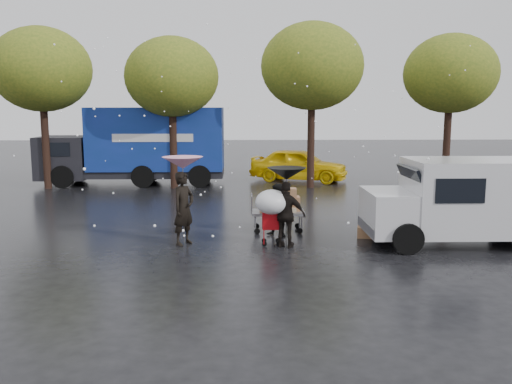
{
  "coord_description": "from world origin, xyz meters",
  "views": [
    {
      "loc": [
        -0.52,
        -13.63,
        3.53
      ],
      "look_at": [
        -0.14,
        1.0,
        1.22
      ],
      "focal_mm": 38.0,
      "sensor_mm": 36.0,
      "label": 1
    }
  ],
  "objects_px": {
    "person_pink": "(184,208)",
    "person_black": "(286,215)",
    "white_van": "(467,200)",
    "vendor_cart": "(281,206)",
    "yellow_taxi": "(299,165)",
    "blue_truck": "(139,146)",
    "shopping_cart": "(272,205)"
  },
  "relations": [
    {
      "from": "white_van",
      "to": "person_black",
      "type": "bearing_deg",
      "value": -176.93
    },
    {
      "from": "person_pink",
      "to": "shopping_cart",
      "type": "height_order",
      "value": "person_pink"
    },
    {
      "from": "shopping_cart",
      "to": "white_van",
      "type": "distance_m",
      "value": 5.06
    },
    {
      "from": "blue_truck",
      "to": "yellow_taxi",
      "type": "height_order",
      "value": "blue_truck"
    },
    {
      "from": "white_van",
      "to": "person_pink",
      "type": "bearing_deg",
      "value": 179.02
    },
    {
      "from": "vendor_cart",
      "to": "blue_truck",
      "type": "relative_size",
      "value": 0.18
    },
    {
      "from": "shopping_cart",
      "to": "yellow_taxi",
      "type": "relative_size",
      "value": 0.32
    },
    {
      "from": "person_black",
      "to": "shopping_cart",
      "type": "bearing_deg",
      "value": -0.81
    },
    {
      "from": "shopping_cart",
      "to": "yellow_taxi",
      "type": "bearing_deg",
      "value": 80.84
    },
    {
      "from": "vendor_cart",
      "to": "yellow_taxi",
      "type": "bearing_deg",
      "value": 81.28
    },
    {
      "from": "shopping_cart",
      "to": "person_pink",
      "type": "bearing_deg",
      "value": 174.1
    },
    {
      "from": "person_black",
      "to": "yellow_taxi",
      "type": "bearing_deg",
      "value": -76.49
    },
    {
      "from": "person_pink",
      "to": "white_van",
      "type": "xyz_separation_m",
      "value": [
        7.32,
        -0.12,
        0.21
      ]
    },
    {
      "from": "white_van",
      "to": "blue_truck",
      "type": "relative_size",
      "value": 0.59
    },
    {
      "from": "person_pink",
      "to": "shopping_cart",
      "type": "relative_size",
      "value": 1.29
    },
    {
      "from": "white_van",
      "to": "blue_truck",
      "type": "xyz_separation_m",
      "value": [
        -10.51,
        11.28,
        0.6
      ]
    },
    {
      "from": "yellow_taxi",
      "to": "white_van",
      "type": "bearing_deg",
      "value": -146.78
    },
    {
      "from": "person_pink",
      "to": "shopping_cart",
      "type": "xyz_separation_m",
      "value": [
        2.26,
        -0.23,
        0.12
      ]
    },
    {
      "from": "person_black",
      "to": "person_pink",
      "type": "bearing_deg",
      "value": 12.75
    },
    {
      "from": "vendor_cart",
      "to": "person_pink",
      "type": "bearing_deg",
      "value": -151.65
    },
    {
      "from": "person_pink",
      "to": "person_black",
      "type": "distance_m",
      "value": 2.65
    },
    {
      "from": "shopping_cart",
      "to": "person_black",
      "type": "bearing_deg",
      "value": -21.76
    },
    {
      "from": "person_black",
      "to": "white_van",
      "type": "distance_m",
      "value": 4.72
    },
    {
      "from": "blue_truck",
      "to": "yellow_taxi",
      "type": "xyz_separation_m",
      "value": [
        7.43,
        0.88,
        -0.97
      ]
    },
    {
      "from": "person_black",
      "to": "shopping_cart",
      "type": "relative_size",
      "value": 1.15
    },
    {
      "from": "shopping_cart",
      "to": "white_van",
      "type": "height_order",
      "value": "white_van"
    },
    {
      "from": "person_pink",
      "to": "person_black",
      "type": "relative_size",
      "value": 1.12
    },
    {
      "from": "person_black",
      "to": "vendor_cart",
      "type": "height_order",
      "value": "person_black"
    },
    {
      "from": "shopping_cart",
      "to": "yellow_taxi",
      "type": "xyz_separation_m",
      "value": [
        1.98,
        12.27,
        -0.28
      ]
    },
    {
      "from": "person_pink",
      "to": "blue_truck",
      "type": "xyz_separation_m",
      "value": [
        -3.19,
        11.15,
        0.81
      ]
    },
    {
      "from": "person_pink",
      "to": "white_van",
      "type": "bearing_deg",
      "value": -55.53
    },
    {
      "from": "person_pink",
      "to": "blue_truck",
      "type": "distance_m",
      "value": 11.63
    }
  ]
}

